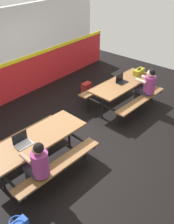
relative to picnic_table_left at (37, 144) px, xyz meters
The scene contains 10 objects.
ground_plane 1.68m from the picnic_table_left, ahead, with size 10.00×10.00×0.02m, color black.
accent_backdrop 3.25m from the picnic_table_left, 60.52° to the left, with size 8.00×0.14×2.60m.
picnic_table_left is the anchor object (origin of this frame).
picnic_table_right 3.13m from the picnic_table_left, ahead, with size 2.10×1.66×0.74m.
student_nearer 0.70m from the picnic_table_left, 129.10° to the right, with size 0.38×0.53×1.21m.
student_further 3.50m from the picnic_table_left, ahead, with size 0.38×0.53×1.21m.
laptop_silver 0.37m from the picnic_table_left, 169.51° to the left, with size 0.33×0.24×0.22m.
laptop_dark 3.12m from the picnic_table_left, ahead, with size 0.33×0.24×0.22m.
toolbox_grey 3.92m from the picnic_table_left, ahead, with size 0.40×0.18×0.18m.
backpack_dark 3.16m from the picnic_table_left, 22.04° to the left, with size 0.30×0.22×0.44m.
Camera 1 is at (-3.88, -3.38, 3.84)m, focal length 40.40 mm.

